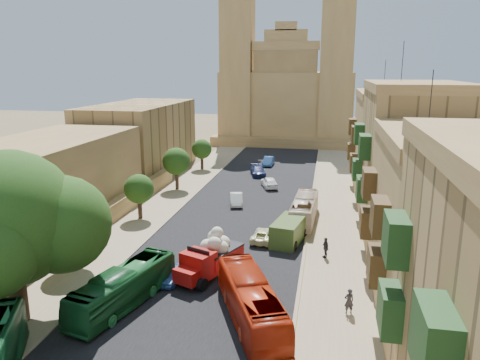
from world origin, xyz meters
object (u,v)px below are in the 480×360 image
(bus_red_east, at_px, (251,301))
(car_white_a, at_px, (236,199))
(olive_pickup, at_px, (289,231))
(car_white_b, at_px, (269,182))
(car_blue_b, at_px, (268,161))
(street_tree_b, at_px, (139,189))
(bus_green_north, at_px, (124,288))
(street_tree_d, at_px, (202,149))
(ficus_tree, at_px, (11,223))
(bus_cream_east, at_px, (304,209))
(pedestrian_a, at_px, (349,301))
(pedestrian_c, at_px, (325,248))
(street_tree_c, at_px, (176,161))
(car_blue_a, at_px, (173,275))
(car_cream, at_px, (264,235))
(church, at_px, (288,95))
(red_truck, at_px, (210,256))
(street_tree_a, at_px, (77,221))
(car_dkblue, at_px, (258,171))

(bus_red_east, xyz_separation_m, car_white_a, (-5.66, 24.13, -0.72))
(olive_pickup, bearing_deg, car_white_b, 102.43)
(car_white_b, distance_m, car_blue_b, 13.83)
(street_tree_b, xyz_separation_m, bus_green_north, (6.00, -17.17, -1.81))
(street_tree_d, bearing_deg, ficus_tree, -89.23)
(bus_cream_east, distance_m, pedestrian_a, 17.96)
(bus_red_east, relative_size, pedestrian_c, 5.65)
(street_tree_c, xyz_separation_m, street_tree_d, (0.00, 12.00, -0.50))
(car_blue_a, distance_m, car_white_b, 28.40)
(car_cream, xyz_separation_m, pedestrian_a, (6.96, -11.52, 0.29))
(church, height_order, car_white_b, church)
(red_truck, xyz_separation_m, bus_green_north, (-4.34, -5.38, -0.29))
(street_tree_c, distance_m, street_tree_d, 12.01)
(street_tree_a, relative_size, bus_green_north, 0.61)
(car_white_b, bearing_deg, car_white_a, 52.52)
(bus_red_east, height_order, bus_cream_east, bus_red_east)
(car_white_b, bearing_deg, bus_green_north, 60.62)
(church, distance_m, bus_green_north, 72.37)
(ficus_tree, relative_size, bus_cream_east, 1.16)
(ficus_tree, distance_m, bus_green_north, 7.87)
(bus_red_east, distance_m, car_blue_a, 7.77)
(car_white_b, bearing_deg, car_dkblue, -89.22)
(street_tree_b, bearing_deg, street_tree_c, 90.00)
(street_tree_a, xyz_separation_m, car_cream, (13.29, 8.02, -3.16))
(street_tree_c, distance_m, red_truck, 26.02)
(car_blue_b, distance_m, pedestrian_a, 45.40)
(car_cream, distance_m, pedestrian_a, 13.46)
(street_tree_c, bearing_deg, car_white_a, -32.03)
(bus_red_east, distance_m, car_white_a, 24.80)
(church, distance_m, car_dkblue, 34.44)
(car_cream, bearing_deg, olive_pickup, -171.09)
(car_blue_b, bearing_deg, street_tree_b, -107.43)
(pedestrian_a, bearing_deg, car_cream, -78.05)
(car_cream, bearing_deg, street_tree_d, -60.56)
(car_blue_a, xyz_separation_m, car_white_a, (0.76, 19.84, 0.10))
(street_tree_b, distance_m, bus_green_north, 18.28)
(ficus_tree, relative_size, pedestrian_a, 6.26)
(bus_cream_east, bearing_deg, olive_pickup, 82.74)
(bus_red_east, xyz_separation_m, car_blue_b, (-4.88, 46.19, -0.69))
(church, relative_size, street_tree_a, 6.56)
(car_white_b, bearing_deg, car_cream, 75.92)
(street_tree_b, bearing_deg, olive_pickup, -13.77)
(car_cream, bearing_deg, car_blue_a, 64.25)
(car_cream, distance_m, car_white_b, 18.99)
(car_dkblue, bearing_deg, car_blue_a, -107.32)
(street_tree_b, xyz_separation_m, red_truck, (10.34, -11.79, -1.52))
(street_tree_c, bearing_deg, olive_pickup, -45.56)
(red_truck, relative_size, bus_red_east, 0.66)
(olive_pickup, distance_m, car_blue_a, 12.13)
(car_white_a, height_order, pedestrian_c, pedestrian_c)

